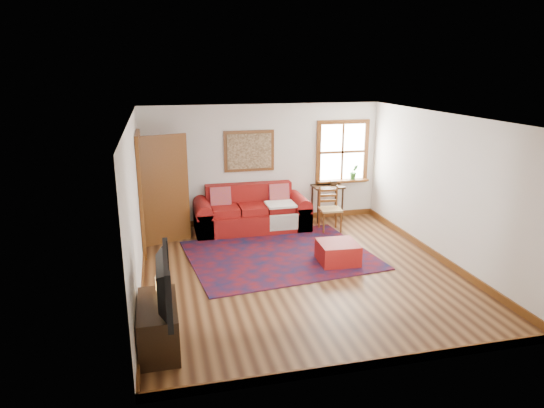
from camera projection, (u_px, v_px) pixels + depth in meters
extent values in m
plane|color=#3C2010|center=(299.00, 271.00, 7.92)|extent=(5.50, 5.50, 0.00)
cube|color=silver|center=(263.00, 164.00, 10.15)|extent=(5.00, 0.04, 2.50)
cube|color=silver|center=(377.00, 265.00, 5.01)|extent=(5.00, 0.04, 2.50)
cube|color=silver|center=(135.00, 208.00, 7.02)|extent=(0.04, 5.50, 2.50)
cube|color=silver|center=(443.00, 189.00, 8.14)|extent=(0.04, 5.50, 2.50)
cube|color=white|center=(302.00, 117.00, 7.24)|extent=(5.00, 5.50, 0.04)
cube|color=brown|center=(264.00, 219.00, 10.46)|extent=(5.00, 0.03, 0.12)
cube|color=brown|center=(143.00, 283.00, 7.35)|extent=(0.03, 5.50, 0.12)
cube|color=brown|center=(436.00, 255.00, 8.46)|extent=(0.03, 5.50, 0.12)
cube|color=white|center=(342.00, 152.00, 10.47)|extent=(1.00, 0.02, 1.20)
cube|color=brown|center=(344.00, 122.00, 10.28)|extent=(1.18, 0.06, 0.09)
cube|color=brown|center=(341.00, 181.00, 10.64)|extent=(1.18, 0.06, 0.09)
cube|color=brown|center=(318.00, 153.00, 10.34)|extent=(0.09, 0.06, 1.20)
cube|color=brown|center=(366.00, 151.00, 10.58)|extent=(0.09, 0.06, 1.20)
cube|color=brown|center=(342.00, 152.00, 10.46)|extent=(1.00, 0.04, 0.05)
cube|color=brown|center=(342.00, 181.00, 10.56)|extent=(1.15, 0.20, 0.04)
imported|color=#255E21|center=(354.00, 172.00, 10.55)|extent=(0.18, 0.15, 0.33)
cube|color=black|center=(140.00, 195.00, 8.58)|extent=(0.02, 0.90, 2.05)
cube|color=brown|center=(141.00, 203.00, 8.13)|extent=(0.06, 0.09, 2.05)
cube|color=brown|center=(142.00, 189.00, 9.05)|extent=(0.06, 0.09, 2.05)
cube|color=brown|center=(137.00, 135.00, 8.30)|extent=(0.06, 1.08, 0.09)
cube|color=brown|center=(166.00, 190.00, 8.96)|extent=(0.86, 0.35, 2.05)
cube|color=silver|center=(165.00, 185.00, 8.93)|extent=(0.56, 0.22, 1.33)
cube|color=brown|center=(249.00, 151.00, 9.98)|extent=(1.05, 0.04, 0.85)
cube|color=tan|center=(249.00, 151.00, 9.95)|extent=(0.92, 0.03, 0.72)
cube|color=#580C13|center=(280.00, 255.00, 8.58)|extent=(3.39, 2.84, 0.02)
cube|color=maroon|center=(252.00, 220.00, 9.89)|extent=(2.30, 0.95, 0.40)
cube|color=maroon|center=(249.00, 195.00, 10.09)|extent=(1.79, 0.26, 0.50)
cube|color=maroon|center=(203.00, 222.00, 9.66)|extent=(0.32, 0.95, 0.50)
cube|color=maroon|center=(299.00, 215.00, 10.10)|extent=(0.32, 0.95, 0.50)
cube|color=#C4621B|center=(221.00, 197.00, 9.79)|extent=(0.42, 0.20, 0.44)
cube|color=#C4621B|center=(279.00, 194.00, 10.06)|extent=(0.42, 0.20, 0.44)
cube|color=silver|center=(281.00, 204.00, 9.75)|extent=(0.58, 0.52, 0.04)
cube|color=maroon|center=(338.00, 253.00, 8.22)|extent=(0.67, 0.67, 0.37)
cube|color=black|center=(328.00, 186.00, 10.39)|extent=(0.64, 0.48, 0.04)
cylinder|color=black|center=(318.00, 207.00, 10.24)|extent=(0.04, 0.04, 0.73)
cylinder|color=black|center=(342.00, 205.00, 10.36)|extent=(0.04, 0.04, 0.73)
cylinder|color=black|center=(312.00, 202.00, 10.62)|extent=(0.04, 0.04, 0.73)
cylinder|color=black|center=(336.00, 200.00, 10.74)|extent=(0.04, 0.04, 0.73)
cube|color=tan|center=(330.00, 209.00, 9.77)|extent=(0.44, 0.43, 0.04)
cylinder|color=brown|center=(324.00, 224.00, 9.64)|extent=(0.04, 0.04, 0.43)
cylinder|color=brown|center=(341.00, 223.00, 9.70)|extent=(0.04, 0.04, 0.43)
cylinder|color=brown|center=(320.00, 208.00, 9.90)|extent=(0.04, 0.04, 0.90)
cylinder|color=brown|center=(336.00, 207.00, 9.96)|extent=(0.04, 0.04, 0.90)
cube|color=brown|center=(328.00, 196.00, 9.86)|extent=(0.36, 0.05, 0.27)
cube|color=black|center=(158.00, 325.00, 5.72)|extent=(0.46, 1.02, 0.56)
imported|color=black|center=(157.00, 283.00, 5.41)|extent=(0.15, 1.15, 0.66)
cylinder|color=silver|center=(160.00, 283.00, 5.98)|extent=(0.12, 0.12, 0.18)
cylinder|color=#FFA53F|center=(160.00, 285.00, 5.99)|extent=(0.07, 0.07, 0.12)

